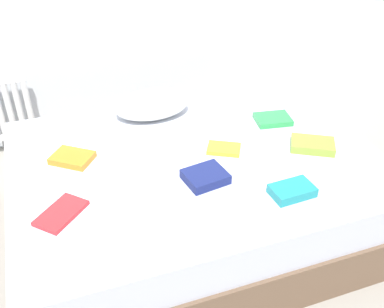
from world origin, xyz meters
The scene contains 10 objects.
ground_plane centered at (0.00, 0.00, 0.00)m, with size 8.00×8.00×0.00m, color #9E998E.
bed centered at (0.00, 0.00, 0.25)m, with size 2.00×1.50×0.50m.
pillow centered at (-0.10, 0.52, 0.58)m, with size 0.47×0.30×0.16m, color white.
textbook_navy centered at (-0.03, -0.23, 0.52)m, with size 0.20×0.17×0.05m, color navy.
textbook_teal centered at (0.32, -0.47, 0.52)m, with size 0.21×0.13×0.05m, color teal.
textbook_red centered at (-0.74, -0.24, 0.51)m, with size 0.24×0.14×0.02m, color red.
textbook_yellow centered at (0.17, -0.01, 0.51)m, with size 0.18×0.12×0.02m, color yellow.
textbook_green centered at (0.58, 0.19, 0.52)m, with size 0.21×0.16×0.03m, color green.
textbook_lime centered at (0.64, -0.15, 0.52)m, with size 0.24×0.16×0.04m, color #8CC638.
textbook_orange centered at (-0.63, 0.18, 0.52)m, with size 0.21×0.15×0.03m, color orange.
Camera 1 is at (-0.69, -1.87, 1.85)m, focal length 41.45 mm.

